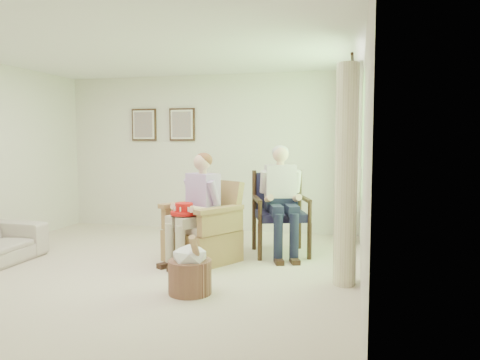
{
  "coord_description": "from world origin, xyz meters",
  "views": [
    {
      "loc": [
        2.44,
        -4.76,
        1.52
      ],
      "look_at": [
        1.1,
        0.56,
        1.05
      ],
      "focal_mm": 35.0,
      "sensor_mm": 36.0,
      "label": 1
    }
  ],
  "objects": [
    {
      "name": "window",
      "position": [
        2.46,
        1.2,
        1.58
      ],
      "size": [
        0.13,
        2.5,
        1.63
      ],
      "color": "#2D6B23",
      "rests_on": "right_wall"
    },
    {
      "name": "framed_print_right",
      "position": [
        -0.45,
        2.71,
        1.78
      ],
      "size": [
        0.45,
        0.05,
        0.55
      ],
      "color": "#382114",
      "rests_on": "back_wall"
    },
    {
      "name": "red_hat",
      "position": [
        0.44,
        0.46,
        0.68
      ],
      "size": [
        0.32,
        0.32,
        0.14
      ],
      "color": "red",
      "rests_on": "person_wicker"
    },
    {
      "name": "wicker_armchair",
      "position": [
        0.57,
        0.76,
        0.32
      ],
      "size": [
        0.79,
        0.78,
        1.01
      ],
      "rotation": [
        0.0,
        0.0,
        -0.53
      ],
      "color": "#A2794C",
      "rests_on": "ground"
    },
    {
      "name": "curtain_left",
      "position": [
        2.33,
        0.22,
        1.15
      ],
      "size": [
        0.34,
        0.34,
        2.3
      ],
      "primitive_type": "cylinder",
      "color": "beige",
      "rests_on": "ground"
    },
    {
      "name": "framed_print_left",
      "position": [
        -1.15,
        2.71,
        1.78
      ],
      "size": [
        0.45,
        0.05,
        0.55
      ],
      "color": "#382114",
      "rests_on": "back_wall"
    },
    {
      "name": "person_wicker",
      "position": [
        0.57,
        0.63,
        0.78
      ],
      "size": [
        0.4,
        0.62,
        1.33
      ],
      "rotation": [
        0.0,
        0.0,
        -0.53
      ],
      "color": "#BCB397",
      "rests_on": "ground"
    },
    {
      "name": "wood_armchair",
      "position": [
        1.47,
        1.42,
        0.59
      ],
      "size": [
        0.7,
        0.65,
        1.07
      ],
      "rotation": [
        0.0,
        0.0,
        0.34
      ],
      "color": "black",
      "rests_on": "ground"
    },
    {
      "name": "ceiling",
      "position": [
        0.0,
        0.0,
        2.6
      ],
      "size": [
        5.0,
        5.5,
        0.02
      ],
      "primitive_type": "cube",
      "color": "white",
      "rests_on": "back_wall"
    },
    {
      "name": "floor",
      "position": [
        0.0,
        0.0,
        0.0
      ],
      "size": [
        5.5,
        5.5,
        0.0
      ],
      "primitive_type": "plane",
      "color": "beige",
      "rests_on": "ground"
    },
    {
      "name": "person_dark",
      "position": [
        1.47,
        1.24,
        0.85
      ],
      "size": [
        0.4,
        0.63,
        1.42
      ],
      "rotation": [
        0.0,
        0.0,
        0.34
      ],
      "color": "#171C33",
      "rests_on": "ground"
    },
    {
      "name": "back_wall",
      "position": [
        0.0,
        2.75,
        1.3
      ],
      "size": [
        5.0,
        0.04,
        2.6
      ],
      "primitive_type": "cube",
      "color": "silver",
      "rests_on": "ground"
    },
    {
      "name": "curtain_right",
      "position": [
        2.33,
        2.18,
        1.15
      ],
      "size": [
        0.34,
        0.34,
        2.3
      ],
      "primitive_type": "cylinder",
      "color": "beige",
      "rests_on": "ground"
    },
    {
      "name": "hatbox",
      "position": [
        0.86,
        -0.48,
        0.25
      ],
      "size": [
        0.57,
        0.57,
        0.63
      ],
      "color": "#9E6D55",
      "rests_on": "ground"
    },
    {
      "name": "right_wall",
      "position": [
        2.5,
        0.0,
        1.3
      ],
      "size": [
        0.04,
        5.5,
        2.6
      ],
      "primitive_type": "cube",
      "color": "silver",
      "rests_on": "ground"
    }
  ]
}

